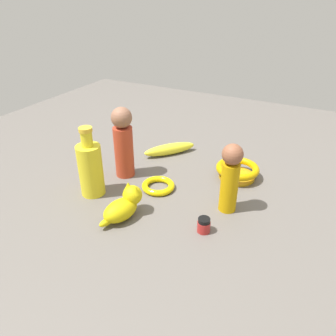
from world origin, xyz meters
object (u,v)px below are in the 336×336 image
at_px(bowl, 237,170).
at_px(nail_polish_jar, 204,225).
at_px(person_figure_child, 123,142).
at_px(bottle_tall, 91,168).
at_px(cat_figurine, 124,205).
at_px(bangle, 158,186).
at_px(banana, 170,149).
at_px(person_figure_adult, 230,176).

bearing_deg(bowl, nail_polish_jar, -89.20).
xyz_separation_m(person_figure_child, bottle_tall, (-0.02, -0.14, -0.03)).
bearing_deg(nail_polish_jar, bowl, 90.80).
height_order(bowl, cat_figurine, cat_figurine).
height_order(bottle_tall, cat_figurine, bottle_tall).
distance_m(cat_figurine, bangle, 0.17).
distance_m(banana, person_figure_adult, 0.38).
distance_m(bottle_tall, person_figure_adult, 0.40).
distance_m(nail_polish_jar, cat_figurine, 0.22).
distance_m(person_figure_adult, bangle, 0.24).
bearing_deg(nail_polish_jar, banana, 128.43).
height_order(nail_polish_jar, banana, same).
height_order(person_figure_child, person_figure_adult, person_figure_child).
distance_m(person_figure_child, cat_figurine, 0.24).
xyz_separation_m(person_figure_child, cat_figurine, (0.12, -0.19, -0.08)).
relative_size(banana, person_figure_adult, 0.99).
relative_size(bottle_tall, cat_figurine, 1.51).
relative_size(bowl, bangle, 1.36).
height_order(bottle_tall, person_figure_adult, bottle_tall).
height_order(nail_polish_jar, cat_figurine, cat_figurine).
height_order(bowl, bottle_tall, bottle_tall).
distance_m(nail_polish_jar, banana, 0.44).
height_order(nail_polish_jar, bowl, bowl).
relative_size(nail_polish_jar, bowl, 0.29).
distance_m(bowl, bottle_tall, 0.46).
relative_size(bottle_tall, person_figure_adult, 1.06).
bearing_deg(person_figure_adult, cat_figurine, -145.61).
bearing_deg(bangle, banana, 108.68).
xyz_separation_m(nail_polish_jar, cat_figurine, (-0.21, -0.04, 0.02)).
distance_m(bowl, bangle, 0.26).
xyz_separation_m(banana, person_figure_adult, (0.30, -0.23, 0.09)).
distance_m(person_figure_child, bangle, 0.18).
distance_m(person_figure_child, person_figure_adult, 0.36).
height_order(person_figure_adult, cat_figurine, person_figure_adult).
relative_size(person_figure_child, bowl, 1.67).
xyz_separation_m(person_figure_child, person_figure_adult, (0.36, -0.03, -0.01)).
xyz_separation_m(bowl, banana, (-0.27, 0.05, -0.01)).
relative_size(bowl, person_figure_adult, 0.69).
relative_size(person_figure_child, banana, 1.17).
height_order(banana, person_figure_adult, person_figure_adult).
bearing_deg(bangle, person_figure_adult, -0.91).
xyz_separation_m(person_figure_child, nail_polish_jar, (0.34, -0.15, -0.10)).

